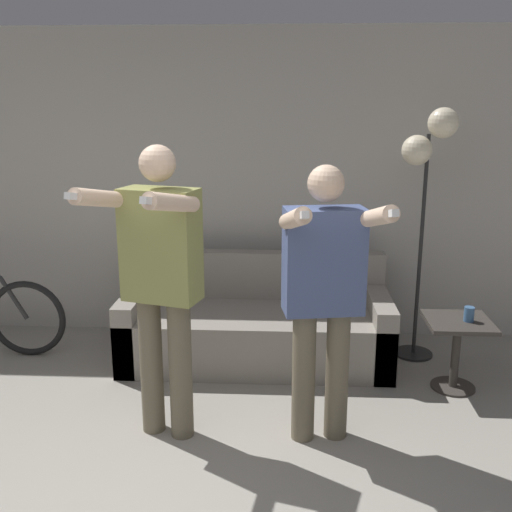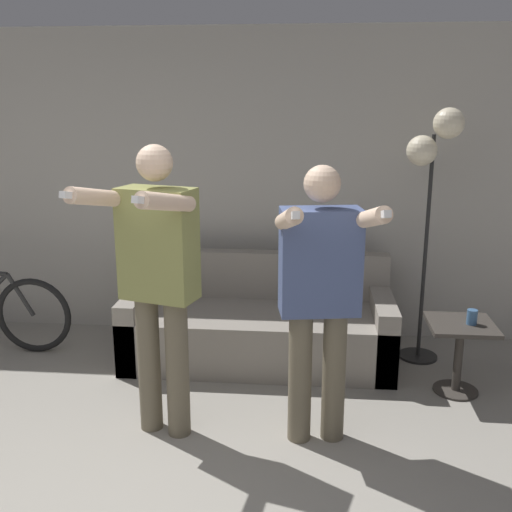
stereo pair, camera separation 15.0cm
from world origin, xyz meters
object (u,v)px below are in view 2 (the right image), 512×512
at_px(floor_lamp, 433,161).
at_px(cat, 334,242).
at_px(person_right, 320,287).
at_px(couch, 259,327).
at_px(side_table, 460,343).
at_px(cup, 472,317).
at_px(person_left, 158,273).

bearing_deg(floor_lamp, cat, 165.71).
bearing_deg(cat, person_right, -95.02).
relative_size(couch, side_table, 3.98).
bearing_deg(cup, cat, 140.16).
relative_size(person_right, cup, 16.10).
height_order(person_right, cup, person_right).
relative_size(person_right, floor_lamp, 0.85).
bearing_deg(person_right, cup, 24.08).
bearing_deg(cup, couch, 163.03).
bearing_deg(person_right, floor_lamp, 47.78).
bearing_deg(cup, person_right, -146.65).
bearing_deg(couch, floor_lamp, 5.96).
bearing_deg(cat, side_table, -40.97).
distance_m(couch, cup, 1.61).
xyz_separation_m(person_right, floor_lamp, (0.84, 1.29, 0.60)).
bearing_deg(side_table, floor_lamp, 105.65).
distance_m(person_right, cup, 1.33).
relative_size(person_left, side_table, 3.41).
xyz_separation_m(person_left, floor_lamp, (1.78, 1.29, 0.54)).
xyz_separation_m(floor_lamp, cup, (0.22, -0.59, -1.01)).
xyz_separation_m(couch, cup, (1.51, -0.46, 0.31)).
distance_m(floor_lamp, side_table, 1.35).
xyz_separation_m(person_right, side_table, (1.00, 0.72, -0.60)).
distance_m(person_left, person_right, 0.95).
bearing_deg(side_table, cat, 139.03).
relative_size(person_right, side_table, 3.21).
height_order(cat, floor_lamp, floor_lamp).
bearing_deg(couch, person_left, -113.27).
bearing_deg(cat, couch, -151.53).
bearing_deg(cup, floor_lamp, 110.42).
bearing_deg(floor_lamp, person_left, -144.13).
bearing_deg(couch, side_table, -16.87).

